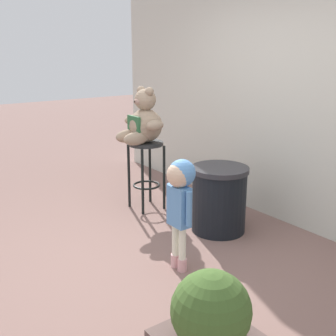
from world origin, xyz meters
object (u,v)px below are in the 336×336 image
(bar_stool_with_teddy, at_px, (146,161))
(teddy_bear, at_px, (143,122))
(child_walking, at_px, (180,191))
(trash_bin, at_px, (219,199))

(bar_stool_with_teddy, xyz_separation_m, teddy_bear, (-0.00, -0.03, 0.46))
(bar_stool_with_teddy, bearing_deg, child_walking, -22.28)
(bar_stool_with_teddy, distance_m, child_walking, 1.52)
(teddy_bear, xyz_separation_m, child_walking, (1.40, -0.54, -0.33))
(bar_stool_with_teddy, xyz_separation_m, trash_bin, (0.99, 0.25, -0.23))
(teddy_bear, bearing_deg, bar_stool_with_teddy, 90.00)
(bar_stool_with_teddy, height_order, child_walking, child_walking)
(child_walking, bearing_deg, teddy_bear, 24.08)
(bar_stool_with_teddy, relative_size, trash_bin, 1.17)
(bar_stool_with_teddy, relative_size, teddy_bear, 1.28)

